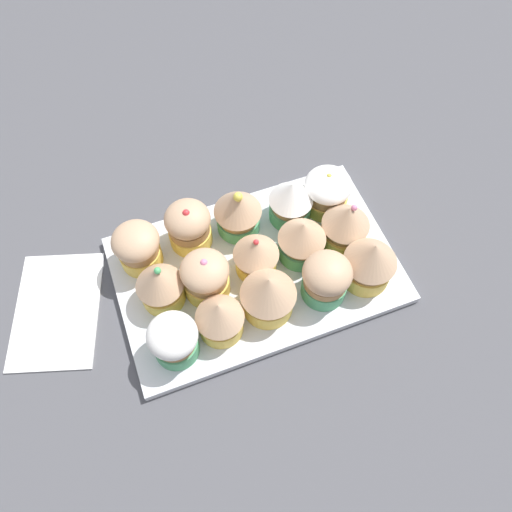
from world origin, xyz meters
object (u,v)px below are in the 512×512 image
cupcake_13 (291,200)px  napkin (57,309)px  cupcake_4 (370,261)px  cupcake_1 (220,317)px  cupcake_11 (189,226)px  cupcake_8 (302,239)px  cupcake_10 (138,247)px  cupcake_6 (206,277)px  baking_tray (256,270)px  cupcake_2 (268,293)px  cupcake_14 (327,191)px  cupcake_7 (253,256)px  cupcake_9 (346,225)px  cupcake_12 (234,211)px  cupcake_3 (326,279)px  cupcake_5 (159,281)px  cupcake_0 (174,339)px

cupcake_13 → napkin: cupcake_13 is taller
cupcake_4 → cupcake_13: cupcake_4 is taller
cupcake_1 → cupcake_11: 13.22cm
cupcake_8 → napkin: 32.02cm
cupcake_10 → napkin: cupcake_10 is taller
cupcake_4 → napkin: 39.41cm
cupcake_6 → cupcake_8: size_ratio=1.03×
baking_tray → cupcake_8: bearing=0.2°
cupcake_2 → cupcake_14: cupcake_2 is taller
cupcake_7 → cupcake_9: 12.66cm
cupcake_8 → cupcake_12: 9.36cm
cupcake_1 → cupcake_10: size_ratio=1.01×
cupcake_3 → cupcake_8: cupcake_3 is taller
cupcake_3 → napkin: size_ratio=0.44×
cupcake_1 → cupcake_5: bearing=128.3°
cupcake_3 → cupcake_7: (-7.11, 6.14, -0.19)cm
cupcake_7 → cupcake_0: bearing=-150.0°
cupcake_5 → cupcake_8: cupcake_5 is taller
cupcake_6 → cupcake_11: bearing=88.3°
cupcake_2 → cupcake_10: bearing=137.2°
cupcake_1 → cupcake_8: same height
cupcake_11 → cupcake_14: bearing=-3.5°
cupcake_1 → napkin: bearing=151.5°
cupcake_5 → cupcake_6: 5.59cm
baking_tray → cupcake_1: cupcake_1 is taller
cupcake_0 → cupcake_5: (0.37, 7.51, 0.39)cm
cupcake_2 → cupcake_7: cupcake_2 is taller
cupcake_8 → cupcake_13: bearing=80.7°
cupcake_7 → cupcake_11: size_ratio=0.92×
cupcake_7 → cupcake_13: 9.60cm
cupcake_7 → cupcake_6: bearing=-173.4°
cupcake_4 → cupcake_9: (-0.32, 5.95, -0.31)cm
cupcake_8 → napkin: (-31.50, 3.65, -4.41)cm
cupcake_0 → cupcake_3: bearing=2.6°
cupcake_0 → cupcake_3: 19.27cm
cupcake_9 → baking_tray: bearing=179.3°
cupcake_14 → baking_tray: bearing=-154.9°
cupcake_3 → cupcake_11: size_ratio=0.95×
cupcake_0 → cupcake_1: size_ratio=0.97×
cupcake_10 → cupcake_13: cupcake_13 is taller
cupcake_11 → cupcake_12: 6.13cm
baking_tray → cupcake_13: cupcake_13 is taller
cupcake_2 → cupcake_13: bearing=56.3°
napkin → cupcake_9: bearing=-5.8°
cupcake_1 → cupcake_9: bearing=18.0°
cupcake_0 → cupcake_13: size_ratio=0.92×
cupcake_4 → cupcake_6: (-19.30, 5.33, -0.49)cm
cupcake_14 → cupcake_2: bearing=-138.4°
cupcake_4 → cupcake_3: bearing=-179.2°
cupcake_7 → cupcake_8: (6.61, 0.06, 0.13)cm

